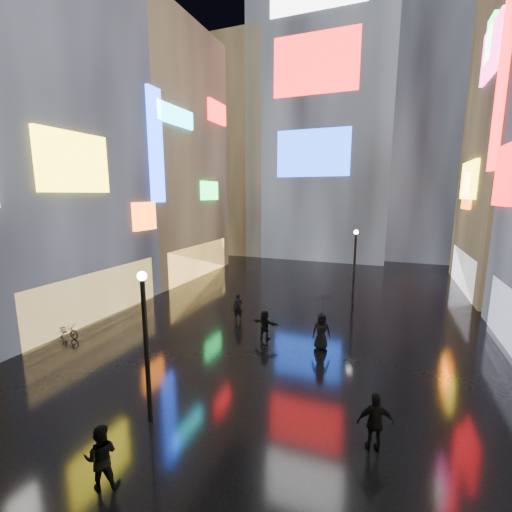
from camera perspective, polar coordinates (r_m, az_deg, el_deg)
The scene contains 15 objects.
ground at distance 23.20m, azimuth 7.23°, elevation -8.90°, with size 140.00×140.00×0.00m, color black.
building_left_mid at distance 26.46m, azimuth -34.30°, elevation 18.10°, with size 10.28×12.70×24.00m.
building_left_far at distance 34.70m, azimuth -17.13°, elevation 15.44°, with size 10.28×12.00×22.00m.
tower_main at distance 47.93m, azimuth 11.73°, elevation 26.33°, with size 16.00×14.20×42.00m.
tower_flank_right at distance 48.40m, azimuth 27.10°, elevation 20.42°, with size 12.00×12.00×34.00m, color black.
tower_flank_left at distance 47.67m, azimuth -2.81°, elevation 16.78°, with size 10.00×10.00×26.00m, color black.
lamp_near at distance 11.99m, azimuth -17.89°, elevation -13.03°, with size 0.30×0.30×5.20m.
lamp_far at distance 24.57m, azimuth 16.10°, elevation -1.03°, with size 0.30×0.30×5.20m.
pedestrian_1 at distance 11.04m, azimuth -24.42°, elevation -28.16°, with size 0.86×0.67×1.76m, color black.
pedestrian_3 at distance 11.83m, azimuth 19.27°, elevation -24.68°, with size 1.08×0.45×1.84m, color black.
pedestrian_4 at distance 17.57m, azimuth 10.84°, elevation -12.22°, with size 0.90×0.58×1.84m, color black.
pedestrian_5 at distance 18.45m, azimuth 1.48°, elevation -11.38°, with size 1.45×0.46×1.56m, color black.
pedestrian_6 at distance 21.01m, azimuth -3.00°, elevation -8.53°, with size 0.60×0.39×1.64m, color black.
umbrella_2 at distance 17.10m, azimuth 11.00°, elevation -7.91°, with size 1.02×1.04×0.94m, color black.
bicycle at distance 21.24m, azimuth -28.99°, elevation -10.83°, with size 0.54×1.55×0.81m, color black.
Camera 1 is at (5.15, -1.32, 7.59)m, focal length 24.00 mm.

